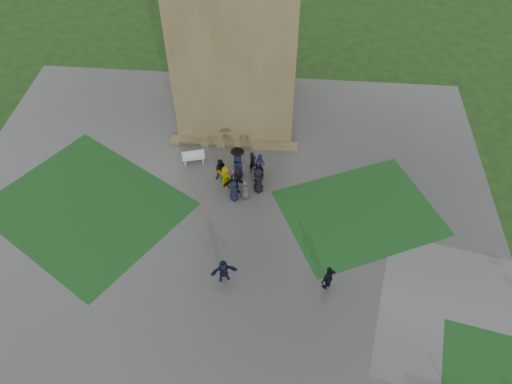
{
  "coord_description": "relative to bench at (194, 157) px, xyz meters",
  "views": [
    {
      "loc": [
        3.83,
        -15.38,
        23.59
      ],
      "look_at": [
        2.05,
        5.1,
        1.2
      ],
      "focal_mm": 35.0,
      "sensor_mm": 36.0,
      "label": 1
    }
  ],
  "objects": [
    {
      "name": "lawn_inset_left",
      "position": [
        -6.02,
        -4.61,
        -0.44
      ],
      "size": [
        14.1,
        13.46,
        0.01
      ],
      "primitive_type": "cube",
      "rotation": [
        0.0,
        0.0,
        -0.56
      ],
      "color": "#133615",
      "rests_on": "plaza"
    },
    {
      "name": "plaza",
      "position": [
        2.48,
        -6.61,
        -0.46
      ],
      "size": [
        34.0,
        34.0,
        0.02
      ],
      "primitive_type": "cube",
      "color": "#373735",
      "rests_on": "ground"
    },
    {
      "name": "bench",
      "position": [
        0.0,
        0.0,
        0.0
      ],
      "size": [
        1.58,
        0.86,
        0.87
      ],
      "rotation": [
        0.0,
        0.0,
        0.27
      ],
      "color": "#B7B7B2",
      "rests_on": "plaza"
    },
    {
      "name": "tower_plinth",
      "position": [
        2.48,
        1.99,
        -0.34
      ],
      "size": [
        9.0,
        0.8,
        0.22
      ],
      "primitive_type": "cube",
      "color": "brown",
      "rests_on": "plaza"
    },
    {
      "name": "pedestrian_near",
      "position": [
        8.9,
        -9.09,
        0.44
      ],
      "size": [
        1.15,
        1.15,
        1.77
      ],
      "primitive_type": "imported",
      "rotation": [
        0.0,
        0.0,
        3.92
      ],
      "color": "black",
      "rests_on": "plaza"
    },
    {
      "name": "lawn_inset_right",
      "position": [
        10.98,
        -3.61,
        -0.44
      ],
      "size": [
        11.12,
        10.15,
        0.01
      ],
      "primitive_type": "cube",
      "rotation": [
        0.0,
        0.0,
        0.44
      ],
      "color": "#133615",
      "rests_on": "plaza"
    },
    {
      "name": "ground",
      "position": [
        2.48,
        -8.61,
        -0.47
      ],
      "size": [
        120.0,
        120.0,
        0.0
      ],
      "primitive_type": "plane",
      "color": "black"
    },
    {
      "name": "pedestrian_mid",
      "position": [
        3.25,
        -9.07,
        0.34
      ],
      "size": [
        1.56,
        0.97,
        1.58
      ],
      "primitive_type": "imported",
      "rotation": [
        0.0,
        0.0,
        0.32
      ],
      "color": "black",
      "rests_on": "plaza"
    },
    {
      "name": "visitor_cluster",
      "position": [
        3.34,
        -1.88,
        0.65
      ],
      "size": [
        3.44,
        3.45,
        2.53
      ],
      "color": "black",
      "rests_on": "plaza"
    }
  ]
}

